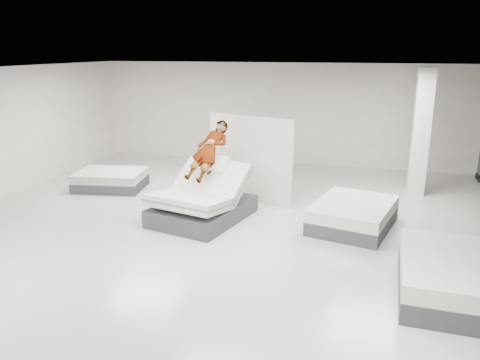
# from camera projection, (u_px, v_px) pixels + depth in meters

# --- Properties ---
(room) EXTENTS (14.00, 14.04, 3.20)m
(room) POSITION_uv_depth(u_px,v_px,m) (211.00, 164.00, 8.47)
(room) COLOR beige
(room) RESTS_ON ground
(hero_bed) EXTENTS (2.09, 2.48, 1.32)m
(hero_bed) POSITION_uv_depth(u_px,v_px,m) (202.00, 202.00, 10.18)
(hero_bed) COLOR #38383D
(hero_bed) RESTS_ON floor
(person) EXTENTS (0.90, 1.50, 1.40)m
(person) POSITION_uv_depth(u_px,v_px,m) (209.00, 160.00, 10.21)
(person) COLOR slate
(person) RESTS_ON hero_bed
(remote) EXTENTS (0.08, 0.15, 0.08)m
(remote) POSITION_uv_depth(u_px,v_px,m) (209.00, 172.00, 9.86)
(remote) COLOR black
(remote) RESTS_ON person
(divider_panel) EXTENTS (2.21, 0.84, 2.09)m
(divider_panel) POSITION_uv_depth(u_px,v_px,m) (250.00, 159.00, 11.32)
(divider_panel) COLOR silver
(divider_panel) RESTS_ON floor
(flat_bed_right_far) EXTENTS (1.88, 2.24, 0.54)m
(flat_bed_right_far) POSITION_uv_depth(u_px,v_px,m) (353.00, 215.00, 9.77)
(flat_bed_right_far) COLOR #38383D
(flat_bed_right_far) RESTS_ON floor
(flat_bed_right_near) EXTENTS (1.73, 2.25, 0.60)m
(flat_bed_right_near) POSITION_uv_depth(u_px,v_px,m) (457.00, 278.00, 7.03)
(flat_bed_right_near) COLOR #38383D
(flat_bed_right_near) RESTS_ON floor
(flat_bed_left_far) EXTENTS (1.91, 1.55, 0.48)m
(flat_bed_left_far) POSITION_uv_depth(u_px,v_px,m) (111.00, 180.00, 12.50)
(flat_bed_left_far) COLOR #38383D
(flat_bed_left_far) RESTS_ON floor
(column) EXTENTS (0.40, 0.40, 3.20)m
(column) POSITION_uv_depth(u_px,v_px,m) (421.00, 133.00, 11.64)
(column) COLOR silver
(column) RESTS_ON floor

